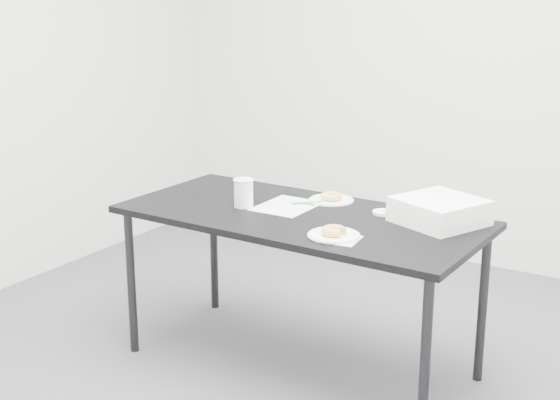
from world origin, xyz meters
The scene contains 14 objects.
floor centered at (0.00, 0.00, 0.00)m, with size 4.00×4.00×0.00m, color #4D4D52.
wall_back centered at (0.00, 2.00, 1.35)m, with size 4.00×0.02×2.70m, color silver.
table centered at (0.00, 0.18, 0.70)m, with size 1.67×0.83×0.75m.
scorecard centered at (-0.12, 0.26, 0.75)m, with size 0.24×0.31×0.00m, color white.
logo_patch centered at (-0.03, 0.34, 0.76)m, with size 0.05×0.05×0.00m, color green.
pen centered at (-0.05, 0.33, 0.76)m, with size 0.01×0.01×0.14m, color #0B737E.
napkin centered at (0.32, -0.06, 0.75)m, with size 0.15×0.15×0.00m, color white.
plate_near centered at (0.28, -0.03, 0.76)m, with size 0.22×0.22×0.01m, color white.
donut_near centered at (0.28, -0.03, 0.78)m, with size 0.10×0.10×0.03m, color #E19147.
plate_far centered at (0.02, 0.45, 0.76)m, with size 0.22×0.22×0.01m, color white.
donut_far centered at (0.02, 0.45, 0.78)m, with size 0.10×0.10×0.03m, color #E19147.
coffee_cup centered at (-0.28, 0.14, 0.82)m, with size 0.09×0.09×0.13m, color silver.
cup_lid centered at (0.32, 0.38, 0.76)m, with size 0.10×0.10×0.01m, color white.
bakery_box centered at (0.59, 0.37, 0.81)m, with size 0.33×0.33×0.11m, color white.
Camera 1 is at (1.69, -2.76, 1.76)m, focal length 50.00 mm.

